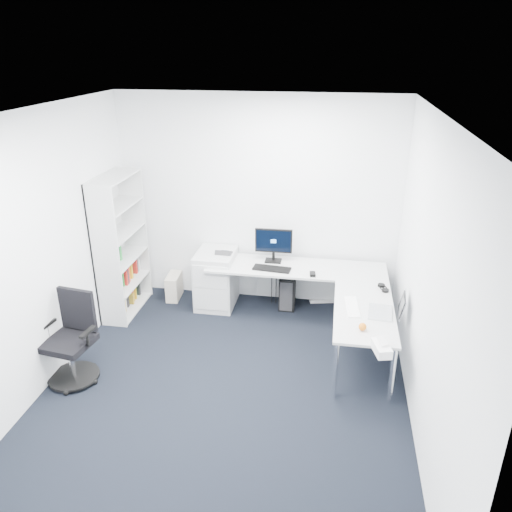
% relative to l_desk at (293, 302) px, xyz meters
% --- Properties ---
extents(ground, '(4.20, 4.20, 0.00)m').
position_rel_l_desk_xyz_m(ground, '(-0.55, -1.40, -0.33)').
color(ground, black).
extents(ceiling, '(4.20, 4.20, 0.00)m').
position_rel_l_desk_xyz_m(ceiling, '(-0.55, -1.40, 2.37)').
color(ceiling, white).
extents(wall_back, '(3.60, 0.02, 2.70)m').
position_rel_l_desk_xyz_m(wall_back, '(-0.55, 0.70, 1.02)').
color(wall_back, white).
rests_on(wall_back, ground).
extents(wall_front, '(3.60, 0.02, 2.70)m').
position_rel_l_desk_xyz_m(wall_front, '(-0.55, -3.50, 1.02)').
color(wall_front, white).
rests_on(wall_front, ground).
extents(wall_left, '(0.02, 4.20, 2.70)m').
position_rel_l_desk_xyz_m(wall_left, '(-2.35, -1.40, 1.02)').
color(wall_left, white).
rests_on(wall_left, ground).
extents(wall_right, '(0.02, 4.20, 2.70)m').
position_rel_l_desk_xyz_m(wall_right, '(1.25, -1.40, 1.02)').
color(wall_right, white).
rests_on(wall_right, ground).
extents(l_desk, '(2.23, 1.25, 0.65)m').
position_rel_l_desk_xyz_m(l_desk, '(0.00, 0.00, 0.00)').
color(l_desk, '#BABCBC').
rests_on(l_desk, ground).
extents(drawer_pedestal, '(0.49, 0.61, 0.75)m').
position_rel_l_desk_xyz_m(drawer_pedestal, '(-1.05, 0.38, 0.05)').
color(drawer_pedestal, '#BABCBC').
rests_on(drawer_pedestal, ground).
extents(bookshelf, '(0.35, 0.89, 1.79)m').
position_rel_l_desk_xyz_m(bookshelf, '(-2.17, 0.05, 0.57)').
color(bookshelf, silver).
rests_on(bookshelf, ground).
extents(task_chair, '(0.60, 0.60, 0.95)m').
position_rel_l_desk_xyz_m(task_chair, '(-2.13, -1.46, 0.15)').
color(task_chair, black).
rests_on(task_chair, ground).
extents(black_pc_tower, '(0.21, 0.46, 0.45)m').
position_rel_l_desk_xyz_m(black_pc_tower, '(-0.12, 0.53, -0.10)').
color(black_pc_tower, black).
rests_on(black_pc_tower, ground).
extents(beige_pc_tower, '(0.18, 0.37, 0.34)m').
position_rel_l_desk_xyz_m(beige_pc_tower, '(-1.67, 0.46, -0.16)').
color(beige_pc_tower, '#BFB5A2').
rests_on(beige_pc_tower, ground).
extents(power_strip, '(0.38, 0.15, 0.04)m').
position_rel_l_desk_xyz_m(power_strip, '(0.36, 0.65, -0.30)').
color(power_strip, white).
rests_on(power_strip, ground).
extents(monitor, '(0.47, 0.16, 0.45)m').
position_rel_l_desk_xyz_m(monitor, '(-0.31, 0.43, 0.55)').
color(monitor, black).
rests_on(monitor, l_desk).
extents(black_keyboard, '(0.48, 0.21, 0.02)m').
position_rel_l_desk_xyz_m(black_keyboard, '(-0.29, 0.18, 0.34)').
color(black_keyboard, black).
rests_on(black_keyboard, l_desk).
extents(mouse, '(0.08, 0.12, 0.04)m').
position_rel_l_desk_xyz_m(mouse, '(0.22, 0.10, 0.34)').
color(mouse, black).
rests_on(mouse, l_desk).
extents(desk_phone, '(0.21, 0.21, 0.15)m').
position_rel_l_desk_xyz_m(desk_phone, '(-0.93, 0.38, 0.40)').
color(desk_phone, '#2C2C2E').
rests_on(desk_phone, l_desk).
extents(laptop, '(0.38, 0.37, 0.25)m').
position_rel_l_desk_xyz_m(laptop, '(0.96, -0.70, 0.45)').
color(laptop, silver).
rests_on(laptop, l_desk).
extents(white_keyboard, '(0.16, 0.46, 0.01)m').
position_rel_l_desk_xyz_m(white_keyboard, '(0.68, -0.63, 0.33)').
color(white_keyboard, white).
rests_on(white_keyboard, l_desk).
extents(headphones, '(0.17, 0.22, 0.05)m').
position_rel_l_desk_xyz_m(headphones, '(1.03, -0.13, 0.35)').
color(headphones, black).
rests_on(headphones, l_desk).
extents(orange_fruit, '(0.08, 0.08, 0.08)m').
position_rel_l_desk_xyz_m(orange_fruit, '(0.77, -1.07, 0.36)').
color(orange_fruit, orange).
rests_on(orange_fruit, l_desk).
extents(tissue_box, '(0.19, 0.27, 0.09)m').
position_rel_l_desk_xyz_m(tissue_box, '(0.93, -1.43, 0.37)').
color(tissue_box, white).
rests_on(tissue_box, l_desk).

